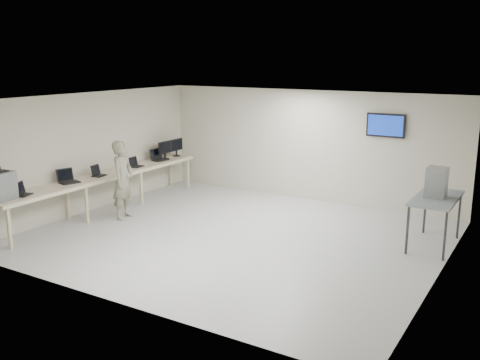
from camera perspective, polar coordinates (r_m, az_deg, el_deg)
The scene contains 12 objects.
room at distance 10.70m, azimuth -0.24°, elevation 1.19°, with size 8.01×7.01×2.81m.
workbench at distance 12.99m, azimuth -14.15°, elevation 0.28°, with size 0.76×6.00×0.90m.
laptop_0 at distance 11.54m, azimuth -22.26°, elevation -1.18°, with size 0.37×0.39×0.26m.
laptop_1 at distance 12.32m, azimuth -17.91°, elevation 0.09°, with size 0.43×0.47×0.31m.
laptop_2 at distance 12.84m, azimuth -14.93°, elevation 0.73°, with size 0.32×0.36×0.25m.
laptop_3 at distance 13.69m, azimuth -11.11°, elevation 1.67°, with size 0.28×0.33×0.25m.
laptop_4 at distance 14.43m, azimuth -8.68°, elevation 2.40°, with size 0.38×0.44×0.31m.
monitor_near at distance 14.56m, azimuth -8.02°, elevation 3.36°, with size 0.22×0.49×0.48m.
monitor_far at distance 14.95m, azimuth -6.80°, elevation 3.65°, with size 0.22×0.49×0.48m.
soldier at distance 12.32m, azimuth -12.39°, elevation 0.01°, with size 0.65×0.43×1.79m, color #737559.
side_table at distance 10.91m, azimuth 20.20°, elevation -2.07°, with size 0.76×1.64×0.98m.
storage_bins at distance 10.83m, azimuth 20.24°, elevation -0.24°, with size 0.36×0.40×0.57m.
Camera 1 is at (5.47, -8.89, 3.61)m, focal length 40.00 mm.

